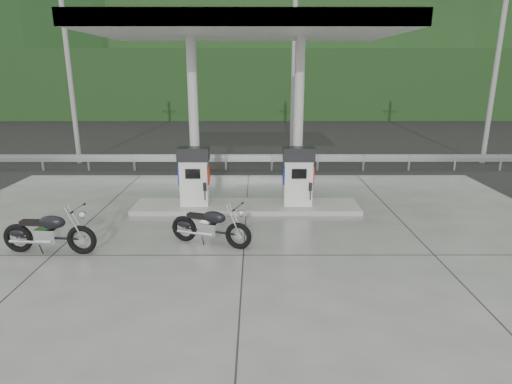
{
  "coord_description": "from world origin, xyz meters",
  "views": [
    {
      "loc": [
        0.28,
        -10.26,
        4.2
      ],
      "look_at": [
        0.3,
        1.0,
        1.0
      ],
      "focal_mm": 30.0,
      "sensor_mm": 36.0,
      "label": 1
    }
  ],
  "objects_px": {
    "gas_pump_left": "(194,177)",
    "motorcycle_right": "(211,226)",
    "motorcycle_left": "(49,233)",
    "gas_pump_right": "(298,176)"
  },
  "relations": [
    {
      "from": "gas_pump_left",
      "to": "motorcycle_left",
      "type": "xyz_separation_m",
      "value": [
        -2.99,
        -3.33,
        -0.55
      ]
    },
    {
      "from": "gas_pump_left",
      "to": "motorcycle_right",
      "type": "bearing_deg",
      "value": -74.78
    },
    {
      "from": "gas_pump_left",
      "to": "motorcycle_right",
      "type": "relative_size",
      "value": 0.9
    },
    {
      "from": "gas_pump_left",
      "to": "motorcycle_right",
      "type": "distance_m",
      "value": 3.0
    },
    {
      "from": "motorcycle_left",
      "to": "motorcycle_right",
      "type": "xyz_separation_m",
      "value": [
        3.76,
        0.49,
        -0.03
      ]
    },
    {
      "from": "gas_pump_right",
      "to": "motorcycle_left",
      "type": "height_order",
      "value": "gas_pump_right"
    },
    {
      "from": "gas_pump_left",
      "to": "motorcycle_left",
      "type": "distance_m",
      "value": 4.51
    },
    {
      "from": "gas_pump_right",
      "to": "motorcycle_right",
      "type": "bearing_deg",
      "value": -130.47
    },
    {
      "from": "gas_pump_left",
      "to": "motorcycle_right",
      "type": "height_order",
      "value": "gas_pump_left"
    },
    {
      "from": "gas_pump_right",
      "to": "motorcycle_left",
      "type": "distance_m",
      "value": 7.05
    }
  ]
}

